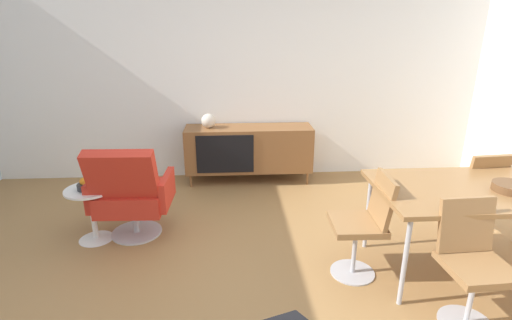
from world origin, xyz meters
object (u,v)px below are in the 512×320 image
wooden_bowl_on_table (511,187)px  dining_chair_near_window (365,222)px  dining_table (479,192)px  dining_chair_back_right (475,189)px  fruit_bowl (88,184)px  sideboard (249,148)px  vase_cobalt (208,121)px  lounge_chair_red (130,192)px  dining_chair_front_left (472,260)px  side_table_round (92,208)px

wooden_bowl_on_table → dining_chair_near_window: bearing=175.7°
dining_table → wooden_bowl_on_table: wooden_bowl_on_table is taller
dining_chair_back_right → fruit_bowl: bearing=178.0°
sideboard → vase_cobalt: vase_cobalt is taller
sideboard → dining_table: dining_table is taller
dining_chair_near_window → lounge_chair_red: size_ratio=0.90×
dining_table → dining_chair_front_left: bearing=-122.3°
fruit_bowl → side_table_round: bearing=-44.1°
vase_cobalt → wooden_bowl_on_table: 3.22m
dining_table → dining_chair_front_left: (-0.35, -0.56, -0.23)m
dining_table → dining_chair_front_left: 0.70m
dining_chair_front_left → dining_chair_near_window: same height
side_table_round → dining_table: bearing=-12.0°
vase_cobalt → wooden_bowl_on_table: (2.39, -2.16, -0.04)m
sideboard → dining_chair_near_window: 2.24m
dining_chair_near_window → fruit_bowl: (-2.34, 0.69, 0.09)m
sideboard → vase_cobalt: (-0.50, 0.00, 0.37)m
dining_chair_back_right → dining_chair_near_window: size_ratio=1.00×
vase_cobalt → dining_chair_near_window: bearing=-57.6°
dining_table → wooden_bowl_on_table: (0.18, -0.08, 0.07)m
dining_table → lounge_chair_red: lounge_chair_red is taller
dining_table → dining_chair_back_right: size_ratio=1.87×
dining_chair_back_right → lounge_chair_red: lounge_chair_red is taller
side_table_round → fruit_bowl: 0.24m
dining_table → side_table_round: (-3.23, 0.69, -0.38)m
dining_table → fruit_bowl: dining_table is taller
dining_chair_near_window → lounge_chair_red: bearing=160.4°
dining_chair_front_left → side_table_round: (-2.88, 1.24, -0.15)m
dining_table → sideboard: bearing=129.5°
dining_chair_back_right → vase_cobalt: bearing=149.3°
fruit_bowl → wooden_bowl_on_table: bearing=-12.7°
sideboard → dining_chair_back_right: (2.07, -1.52, 0.03)m
sideboard → side_table_round: size_ratio=3.08×
dining_chair_back_right → dining_chair_near_window: bearing=-155.7°
sideboard → side_table_round: 2.06m
sideboard → vase_cobalt: size_ratio=9.03×
dining_table → wooden_bowl_on_table: 0.21m
side_table_round → fruit_bowl: fruit_bowl is taller
vase_cobalt → wooden_bowl_on_table: size_ratio=0.68×
sideboard → side_table_round: (-1.52, -1.39, -0.12)m
wooden_bowl_on_table → fruit_bowl: bearing=167.3°
sideboard → dining_chair_near_window: bearing=-68.4°
wooden_bowl_on_table → fruit_bowl: 3.51m
lounge_chair_red → side_table_round: 0.39m
side_table_round → wooden_bowl_on_table: bearing=-12.7°
lounge_chair_red → fruit_bowl: (-0.36, -0.02, 0.10)m
wooden_bowl_on_table → fruit_bowl: wooden_bowl_on_table is taller
dining_table → dining_chair_near_window: size_ratio=1.87×
dining_chair_near_window → fruit_bowl: size_ratio=4.28×
dining_chair_back_right → side_table_round: (-3.59, 0.13, -0.15)m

